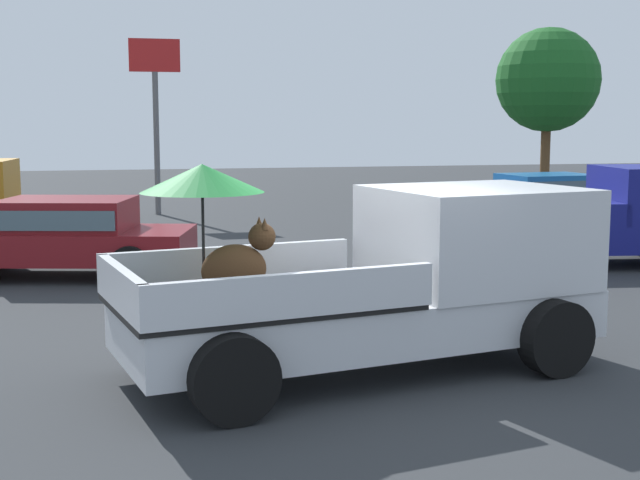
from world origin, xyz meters
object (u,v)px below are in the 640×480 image
object	(u,v)px
pickup_truck_main	(396,278)
motel_sign	(155,91)
parked_sedan_far	(544,198)
parked_sedan_near	(64,233)
pickup_truck_red	(602,217)

from	to	relation	value
pickup_truck_main	motel_sign	distance (m)	16.48
parked_sedan_far	pickup_truck_main	bearing A→B (deg)	50.39
parked_sedan_near	pickup_truck_red	bearing A→B (deg)	-171.23
parked_sedan_near	motel_sign	xyz separation A→B (m)	(2.10, 9.74, 2.70)
pickup_truck_red	motel_sign	xyz separation A→B (m)	(-7.41, 10.76, 2.57)
pickup_truck_main	parked_sedan_near	bearing A→B (deg)	109.11
motel_sign	pickup_truck_red	bearing A→B (deg)	-55.43
pickup_truck_main	parked_sedan_far	bearing A→B (deg)	44.53
pickup_truck_main	pickup_truck_red	world-z (taller)	pickup_truck_main
pickup_truck_main	pickup_truck_red	xyz separation A→B (m)	(5.82, 5.46, -0.09)
parked_sedan_far	motel_sign	bearing A→B (deg)	-35.64
parked_sedan_near	motel_sign	world-z (taller)	motel_sign
parked_sedan_near	parked_sedan_far	size ratio (longest dim) A/B	1.04
pickup_truck_red	parked_sedan_near	size ratio (longest dim) A/B	1.09
parked_sedan_near	motel_sign	size ratio (longest dim) A/B	0.94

